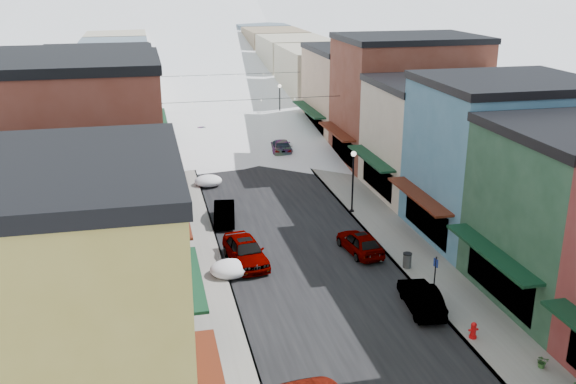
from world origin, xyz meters
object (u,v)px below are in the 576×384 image
car_silver_sedan (246,251)px  trash_can (407,260)px  car_green_sedan (421,297)px  fire_hydrant (473,331)px  car_dark_hatch (224,213)px  streetlamp_near (353,174)px

car_silver_sedan → trash_can: 9.62m
car_green_sedan → trash_can: bearing=-97.7°
car_silver_sedan → fire_hydrant: (9.17, -10.93, -0.29)m
car_green_sedan → fire_hydrant: (1.17, -3.37, -0.16)m
car_dark_hatch → trash_can: car_dark_hatch is taller
car_dark_hatch → fire_hydrant: car_dark_hatch is taller
car_dark_hatch → car_green_sedan: bearing=-52.6°
car_silver_sedan → car_dark_hatch: size_ratio=1.17×
trash_can → car_green_sedan: bearing=-104.0°
car_silver_sedan → car_dark_hatch: car_silver_sedan is taller
car_dark_hatch → car_green_sedan: car_green_sedan is taller
fire_hydrant → trash_can: 7.93m
car_dark_hatch → streetlamp_near: streetlamp_near is taller
car_green_sedan → trash_can: size_ratio=4.59×
car_dark_hatch → streetlamp_near: 9.58m
fire_hydrant → streetlamp_near: size_ratio=0.18×
car_green_sedan → streetlamp_near: (0.92, 14.26, 2.33)m
car_silver_sedan → fire_hydrant: car_silver_sedan is taller
trash_can → car_silver_sedan: bearing=161.8°
trash_can → streetlamp_near: 10.00m
car_dark_hatch → car_silver_sedan: bearing=-79.4°
car_green_sedan → car_silver_sedan: bearing=-37.1°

